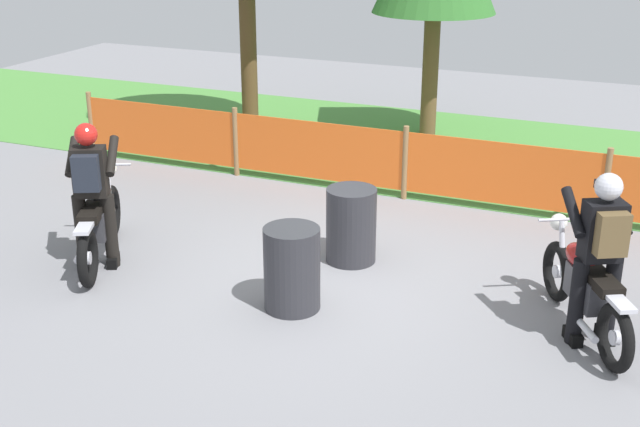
{
  "coord_description": "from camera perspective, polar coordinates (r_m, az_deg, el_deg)",
  "views": [
    {
      "loc": [
        3.19,
        -7.64,
        3.98
      ],
      "look_at": [
        0.06,
        -0.31,
        0.9
      ],
      "focal_mm": 46.27,
      "sensor_mm": 36.0,
      "label": 1
    }
  ],
  "objects": [
    {
      "name": "ground",
      "position": [
        9.2,
        0.42,
        -4.6
      ],
      "size": [
        24.0,
        24.0,
        0.02
      ],
      "primitive_type": "cube",
      "color": "gray"
    },
    {
      "name": "grass_verge",
      "position": [
        13.94,
        8.94,
        4.3
      ],
      "size": [
        24.0,
        5.0,
        0.01
      ],
      "primitive_type": "cube",
      "color": "#4C8C3D",
      "rests_on": "ground"
    },
    {
      "name": "barrier_fence",
      "position": [
        11.48,
        5.91,
        3.58
      ],
      "size": [
        10.71,
        0.08,
        1.05
      ],
      "color": "olive",
      "rests_on": "ground"
    },
    {
      "name": "motorcycle_lead",
      "position": [
        8.34,
        17.84,
        -4.9
      ],
      "size": [
        1.09,
        1.82,
        0.96
      ],
      "rotation": [
        0.0,
        0.0,
        2.08
      ],
      "color": "black",
      "rests_on": "ground"
    },
    {
      "name": "motorcycle_trailing",
      "position": [
        9.86,
        -15.01,
        -0.47
      ],
      "size": [
        1.05,
        1.9,
        0.98
      ],
      "rotation": [
        0.0,
        0.0,
        2.03
      ],
      "color": "black",
      "rests_on": "ground"
    },
    {
      "name": "rider_lead",
      "position": [
        7.97,
        18.84,
        -2.42
      ],
      "size": [
        0.71,
        0.79,
        1.69
      ],
      "rotation": [
        0.0,
        0.0,
        2.08
      ],
      "color": "black",
      "rests_on": "ground"
    },
    {
      "name": "rider_trailing",
      "position": [
        9.49,
        -15.53,
        1.71
      ],
      "size": [
        0.7,
        0.78,
        1.69
      ],
      "rotation": [
        0.0,
        0.0,
        2.03
      ],
      "color": "black",
      "rests_on": "ground"
    },
    {
      "name": "oil_drum",
      "position": [
        9.48,
        2.17,
        -0.81
      ],
      "size": [
        0.58,
        0.58,
        0.88
      ],
      "primitive_type": "cylinder",
      "color": "#2D2D33",
      "rests_on": "ground"
    },
    {
      "name": "spare_drum",
      "position": [
        8.4,
        -1.96,
        -3.83
      ],
      "size": [
        0.58,
        0.58,
        0.88
      ],
      "primitive_type": "cylinder",
      "color": "#2D2D33",
      "rests_on": "ground"
    }
  ]
}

